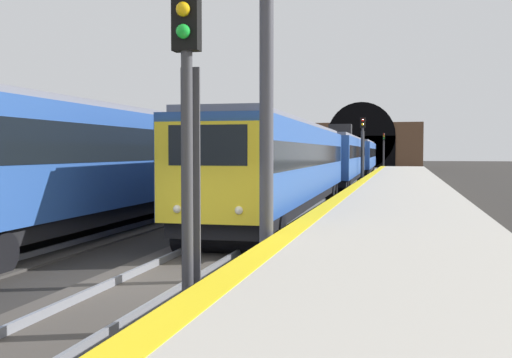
% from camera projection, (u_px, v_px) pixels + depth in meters
% --- Properties ---
extents(ground_plane, '(320.00, 320.00, 0.00)m').
position_uv_depth(ground_plane, '(160.00, 284.00, 11.87)').
color(ground_plane, '#282623').
extents(platform_right, '(112.00, 4.57, 1.02)m').
position_uv_depth(platform_right, '(392.00, 270.00, 10.76)').
color(platform_right, '#ADA89E').
rests_on(platform_right, ground_plane).
extents(platform_right_edge_strip, '(112.00, 0.50, 0.01)m').
position_uv_depth(platform_right_edge_strip, '(282.00, 238.00, 11.22)').
color(platform_right_edge_strip, yellow).
rests_on(platform_right_edge_strip, platform_right).
extents(track_main_line, '(160.00, 3.01, 0.21)m').
position_uv_depth(track_main_line, '(160.00, 282.00, 11.87)').
color(track_main_line, '#423D38').
rests_on(track_main_line, ground_plane).
extents(train_main_approaching, '(63.98, 3.19, 4.70)m').
position_uv_depth(train_main_approaching, '(340.00, 158.00, 45.16)').
color(train_main_approaching, '#264C99').
rests_on(train_main_approaching, ground_plane).
extents(train_adjacent_platform, '(59.41, 2.97, 4.99)m').
position_uv_depth(train_adjacent_platform, '(251.00, 156.00, 38.30)').
color(train_adjacent_platform, '#264C99').
rests_on(train_adjacent_platform, ground_plane).
extents(railway_signal_near, '(0.39, 0.38, 5.09)m').
position_uv_depth(railway_signal_near, '(187.00, 120.00, 8.33)').
color(railway_signal_near, '#38383D').
rests_on(railway_signal_near, ground_plane).
extents(railway_signal_mid, '(0.39, 0.38, 5.12)m').
position_uv_depth(railway_signal_mid, '(363.00, 147.00, 43.52)').
color(railway_signal_mid, '#38383D').
rests_on(railway_signal_mid, ground_plane).
extents(railway_signal_far, '(0.39, 0.38, 5.41)m').
position_uv_depth(railway_signal_far, '(384.00, 147.00, 88.75)').
color(railway_signal_far, '#38383D').
rests_on(railway_signal_far, ground_plane).
extents(overhead_signal_gantry, '(0.70, 9.22, 7.19)m').
position_uv_depth(overhead_signal_gantry, '(64.00, 20.00, 12.80)').
color(overhead_signal_gantry, '#3F3F47').
rests_on(overhead_signal_gantry, ground_plane).
extents(tunnel_portal, '(2.41, 20.48, 11.47)m').
position_uv_depth(tunnel_portal, '(361.00, 144.00, 102.22)').
color(tunnel_portal, brown).
rests_on(tunnel_portal, ground_plane).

